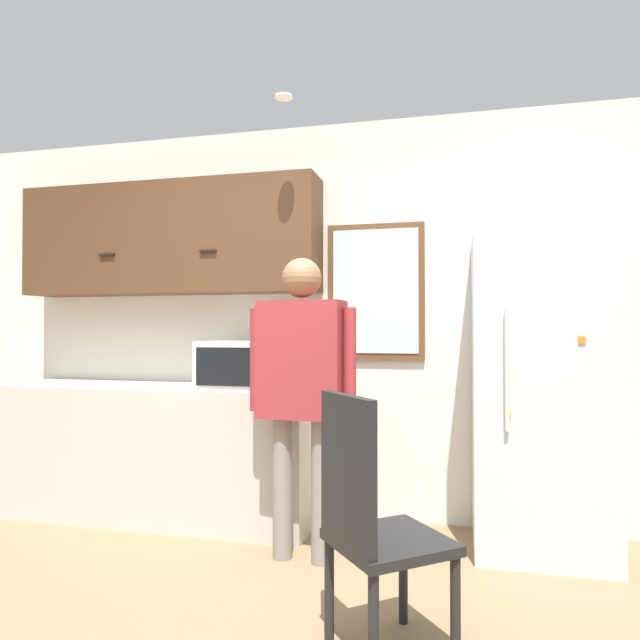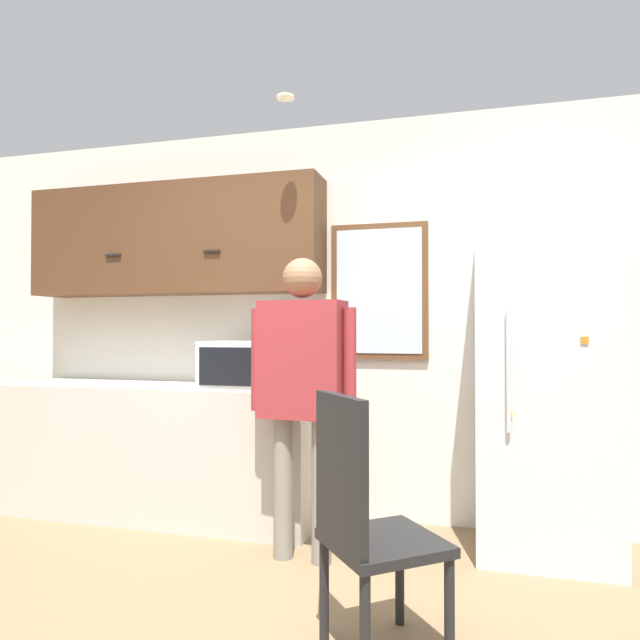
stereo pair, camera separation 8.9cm
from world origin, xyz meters
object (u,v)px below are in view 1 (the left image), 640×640
microwave (243,365)px  chair (370,517)px  refrigerator (540,392)px  person (302,374)px

microwave → chair: bearing=-50.7°
microwave → refrigerator: 1.82m
person → chair: bearing=-55.1°
microwave → chair: size_ratio=0.52×
person → refrigerator: 1.38m
microwave → refrigerator: refrigerator is taller
microwave → refrigerator: (1.81, 0.04, -0.13)m
microwave → chair: microwave is taller
refrigerator → chair: size_ratio=1.78×
chair → person: bearing=-7.5°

